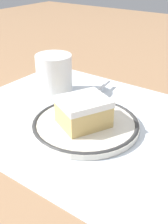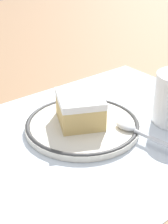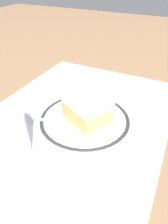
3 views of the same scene
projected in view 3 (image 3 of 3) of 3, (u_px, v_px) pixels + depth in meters
ground_plane at (74, 119)px, 0.45m from camera, size 2.40×2.40×0.00m
placemat at (74, 119)px, 0.45m from camera, size 0.54×0.39×0.00m
plate at (84, 121)px, 0.44m from camera, size 0.19×0.19×0.01m
cake_slice at (88, 110)px, 0.42m from camera, size 0.10×0.11×0.05m
spoon at (40, 119)px, 0.43m from camera, size 0.03×0.14×0.01m
cup at (5, 139)px, 0.35m from camera, size 0.08×0.08×0.09m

